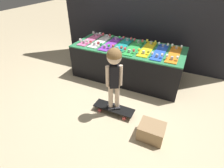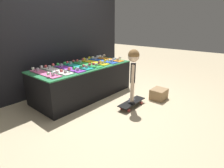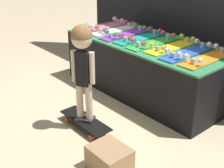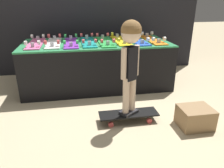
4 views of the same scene
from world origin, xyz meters
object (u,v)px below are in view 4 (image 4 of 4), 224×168
object	(u,v)px
skateboard_white_on_rack	(54,42)
skateboard_teal_on_rack	(88,41)
skateboard_pink_on_rack	(36,43)
skateboard_on_floor	(129,115)
child	(131,51)
skateboard_blue_on_rack	(137,40)
skateboard_orange_on_rack	(152,39)
skateboard_yellow_on_rack	(121,40)
skateboard_purple_on_rack	(71,42)
storage_box	(195,117)
skateboard_green_on_rack	(105,41)

from	to	relation	value
skateboard_white_on_rack	skateboard_teal_on_rack	distance (m)	0.46
skateboard_pink_on_rack	skateboard_teal_on_rack	xyz separation A→B (m)	(0.68, -0.02, 0.00)
skateboard_teal_on_rack	skateboard_white_on_rack	bearing A→B (deg)	178.27
skateboard_teal_on_rack	skateboard_pink_on_rack	bearing A→B (deg)	178.52
skateboard_on_floor	child	xyz separation A→B (m)	(0.00, 0.00, 0.67)
skateboard_blue_on_rack	skateboard_white_on_rack	bearing A→B (deg)	178.71
skateboard_pink_on_rack	child	distance (m)	1.46
skateboard_orange_on_rack	skateboard_yellow_on_rack	bearing A→B (deg)	176.18
skateboard_white_on_rack	child	distance (m)	1.31
skateboard_blue_on_rack	skateboard_purple_on_rack	bearing A→B (deg)	-179.38
skateboard_yellow_on_rack	skateboard_pink_on_rack	bearing A→B (deg)	-179.64
skateboard_teal_on_rack	storage_box	world-z (taller)	skateboard_teal_on_rack
skateboard_pink_on_rack	skateboard_on_floor	distance (m)	1.57
skateboard_yellow_on_rack	skateboard_orange_on_rack	distance (m)	0.46
skateboard_purple_on_rack	skateboard_green_on_rack	size ratio (longest dim) A/B	1.00
skateboard_pink_on_rack	storage_box	xyz separation A→B (m)	(1.61, -1.28, -0.54)
skateboard_on_floor	child	bearing A→B (deg)	0.00
skateboard_on_floor	storage_box	size ratio (longest dim) A/B	1.94
skateboard_pink_on_rack	skateboard_orange_on_rack	bearing A→B (deg)	-0.84
skateboard_white_on_rack	skateboard_green_on_rack	distance (m)	0.68
skateboard_white_on_rack	skateboard_green_on_rack	world-z (taller)	same
skateboard_purple_on_rack	skateboard_green_on_rack	distance (m)	0.45
skateboard_teal_on_rack	child	xyz separation A→B (m)	(0.31, -1.05, 0.10)
skateboard_orange_on_rack	storage_box	size ratio (longest dim) A/B	2.32
skateboard_purple_on_rack	skateboard_pink_on_rack	bearing A→B (deg)	175.07
skateboard_pink_on_rack	skateboard_yellow_on_rack	distance (m)	1.14
skateboard_purple_on_rack	storage_box	distance (m)	1.78
skateboard_pink_on_rack	skateboard_yellow_on_rack	bearing A→B (deg)	0.36
skateboard_green_on_rack	skateboard_yellow_on_rack	world-z (taller)	same
skateboard_green_on_rack	child	bearing A→B (deg)	-85.28
skateboard_orange_on_rack	child	distance (m)	1.21
skateboard_yellow_on_rack	skateboard_blue_on_rack	world-z (taller)	same
skateboard_purple_on_rack	skateboard_orange_on_rack	distance (m)	1.14
skateboard_pink_on_rack	skateboard_orange_on_rack	xyz separation A→B (m)	(1.59, -0.02, 0.00)
skateboard_pink_on_rack	skateboard_blue_on_rack	xyz separation A→B (m)	(1.36, -0.03, 0.00)
skateboard_purple_on_rack	skateboard_blue_on_rack	size ratio (longest dim) A/B	1.00
skateboard_purple_on_rack	skateboard_orange_on_rack	world-z (taller)	same
skateboard_green_on_rack	skateboard_on_floor	size ratio (longest dim) A/B	1.20
skateboard_purple_on_rack	storage_box	xyz separation A→B (m)	(1.16, -1.24, -0.54)
skateboard_yellow_on_rack	child	size ratio (longest dim) A/B	0.78
skateboard_white_on_rack	skateboard_teal_on_rack	size ratio (longest dim) A/B	1.00
skateboard_green_on_rack	skateboard_yellow_on_rack	xyz separation A→B (m)	(0.23, 0.05, 0.00)
skateboard_yellow_on_rack	skateboard_blue_on_rack	xyz separation A→B (m)	(0.23, -0.04, 0.00)
skateboard_blue_on_rack	skateboard_orange_on_rack	size ratio (longest dim) A/B	1.00
skateboard_blue_on_rack	child	xyz separation A→B (m)	(-0.37, -1.04, 0.10)
storage_box	skateboard_purple_on_rack	bearing A→B (deg)	132.94
skateboard_green_on_rack	storage_box	world-z (taller)	skateboard_green_on_rack
skateboard_purple_on_rack	skateboard_blue_on_rack	xyz separation A→B (m)	(0.91, 0.01, 0.00)
skateboard_white_on_rack	skateboard_orange_on_rack	size ratio (longest dim) A/B	1.00
skateboard_white_on_rack	skateboard_green_on_rack	xyz separation A→B (m)	(0.68, -0.04, 0.00)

